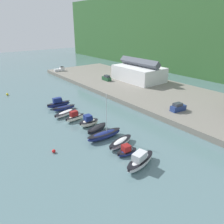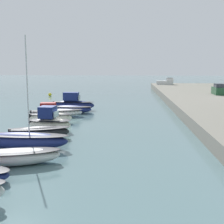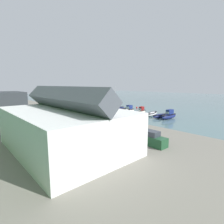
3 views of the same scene
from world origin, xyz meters
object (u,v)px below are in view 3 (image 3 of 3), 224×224
at_px(moored_boat_9, 100,105).
at_px(parked_car_0, 15,102).
at_px(person_on_quay, 25,101).
at_px(moored_boat_4, 129,110).
at_px(mooring_buoy_0, 137,108).
at_px(moored_boat_0, 169,116).
at_px(parked_car_1, 63,110).
at_px(moored_boat_8, 105,107).
at_px(moored_boat_6, 117,108).
at_px(moored_boat_2, 152,114).
at_px(moored_boat_7, 108,108).
at_px(parked_car_2, 152,139).
at_px(moored_boat_1, 160,116).
at_px(moored_boat_5, 122,110).
at_px(moored_boat_3, 141,111).

relative_size(moored_boat_9, parked_car_0, 1.80).
bearing_deg(person_on_quay, moored_boat_4, -152.25).
bearing_deg(mooring_buoy_0, moored_boat_0, 152.95).
distance_m(parked_car_1, mooring_buoy_0, 33.40).
height_order(moored_boat_4, moored_boat_9, moored_boat_4).
height_order(moored_boat_0, moored_boat_8, moored_boat_0).
bearing_deg(moored_boat_6, moored_boat_2, -175.42).
relative_size(moored_boat_7, parked_car_2, 1.66).
bearing_deg(moored_boat_1, parked_car_0, 28.47).
bearing_deg(parked_car_2, moored_boat_4, -130.66).
bearing_deg(moored_boat_5, moored_boat_1, 162.83).
height_order(person_on_quay, mooring_buoy_0, person_on_quay).
distance_m(moored_boat_3, moored_boat_4, 4.91).
bearing_deg(moored_boat_2, moored_boat_7, -11.14).
height_order(moored_boat_8, mooring_buoy_0, moored_boat_8).
xyz_separation_m(moored_boat_4, moored_boat_8, (14.65, -0.91, -0.33)).
height_order(moored_boat_5, parked_car_2, parked_car_2).
relative_size(moored_boat_3, parked_car_0, 1.31).
xyz_separation_m(moored_boat_7, parked_car_1, (-2.47, 21.54, 1.68)).
bearing_deg(person_on_quay, moored_boat_5, -150.06).
bearing_deg(moored_boat_0, moored_boat_2, -6.31).
relative_size(moored_boat_3, moored_boat_9, 0.73).
xyz_separation_m(moored_boat_2, moored_boat_9, (27.92, -0.04, 0.39)).
height_order(parked_car_0, mooring_buoy_0, parked_car_0).
distance_m(moored_boat_3, moored_boat_6, 11.90).
bearing_deg(moored_boat_8, moored_boat_3, -173.10).
bearing_deg(person_on_quay, moored_boat_0, -158.73).
distance_m(moored_boat_2, parked_car_1, 29.53).
bearing_deg(person_on_quay, mooring_buoy_0, -137.93).
relative_size(moored_boat_1, parked_car_2, 1.54).
xyz_separation_m(moored_boat_0, moored_boat_3, (11.32, -0.87, -0.11)).
bearing_deg(moored_boat_0, person_on_quay, 24.50).
bearing_deg(parked_car_2, moored_boat_8, -120.20).
bearing_deg(moored_boat_0, moored_boat_8, 1.98).
bearing_deg(moored_boat_1, moored_boat_9, 1.96).
distance_m(moored_boat_1, moored_boat_8, 27.70).
relative_size(moored_boat_0, moored_boat_1, 1.07).
height_order(moored_boat_5, moored_boat_9, moored_boat_9).
relative_size(parked_car_1, mooring_buoy_0, 6.49).
bearing_deg(moored_boat_7, moored_boat_8, -34.09).
bearing_deg(mooring_buoy_0, moored_boat_5, 100.73).
xyz_separation_m(parked_car_1, mooring_buoy_0, (-3.21, -33.19, -2.00)).
bearing_deg(moored_boat_8, moored_boat_2, -172.54).
relative_size(moored_boat_1, moored_boat_8, 1.52).
bearing_deg(moored_boat_6, parked_car_2, 144.75).
xyz_separation_m(moored_boat_1, parked_car_2, (-15.47, 26.27, 1.71)).
bearing_deg(moored_boat_6, moored_boat_8, -0.69).
distance_m(moored_boat_0, moored_boat_4, 16.11).
relative_size(moored_boat_3, moored_boat_5, 0.88).
bearing_deg(mooring_buoy_0, moored_boat_6, 82.86).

